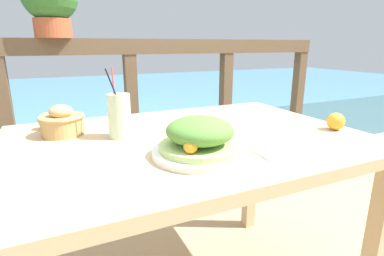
{
  "coord_description": "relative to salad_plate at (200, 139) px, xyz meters",
  "views": [
    {
      "loc": [
        -0.43,
        -0.97,
        1.1
      ],
      "look_at": [
        -0.03,
        -0.1,
        0.83
      ],
      "focal_mm": 28.0,
      "sensor_mm": 36.0,
      "label": 1
    }
  ],
  "objects": [
    {
      "name": "orange_near_basket",
      "position": [
        0.62,
        0.03,
        -0.02
      ],
      "size": [
        0.07,
        0.07,
        0.07
      ],
      "color": "#F9A328",
      "rests_on": "patio_table"
    },
    {
      "name": "railing_fence",
      "position": [
        0.05,
        1.07,
        -0.05
      ],
      "size": [
        2.8,
        0.08,
        1.13
      ],
      "color": "brown",
      "rests_on": "ground_plane"
    },
    {
      "name": "drink_glass",
      "position": [
        -0.18,
        0.29,
        0.03
      ],
      "size": [
        0.08,
        0.08,
        0.25
      ],
      "color": "beige",
      "rests_on": "patio_table"
    },
    {
      "name": "salad_plate",
      "position": [
        0.0,
        0.0,
        0.0
      ],
      "size": [
        0.29,
        0.29,
        0.12
      ],
      "color": "white",
      "rests_on": "patio_table"
    },
    {
      "name": "sea_backdrop",
      "position": [
        0.05,
        3.57,
        -0.58
      ],
      "size": [
        12.0,
        4.0,
        0.5
      ],
      "color": "teal",
      "rests_on": "ground_plane"
    },
    {
      "name": "bread_basket",
      "position": [
        -0.37,
        0.41,
        -0.0
      ],
      "size": [
        0.16,
        0.16,
        0.11
      ],
      "color": "tan",
      "rests_on": "patio_table"
    },
    {
      "name": "orange_near_glass",
      "position": [
        -0.42,
        0.53,
        -0.02
      ],
      "size": [
        0.07,
        0.07,
        0.07
      ],
      "color": "#F9A328",
      "rests_on": "patio_table"
    },
    {
      "name": "patio_table",
      "position": [
        0.05,
        0.2,
        -0.14
      ],
      "size": [
        1.29,
        0.9,
        0.77
      ],
      "color": "tan",
      "rests_on": "ground_plane"
    },
    {
      "name": "fork",
      "position": [
        0.18,
        -0.04,
        -0.05
      ],
      "size": [
        0.03,
        0.18,
        0.0
      ],
      "color": "silver",
      "rests_on": "patio_table"
    }
  ]
}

